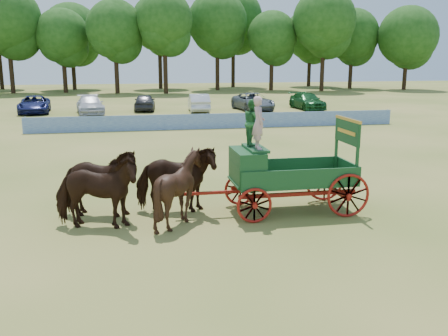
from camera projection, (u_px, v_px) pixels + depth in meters
ground at (337, 197)px, 17.85m from camera, size 160.00×160.00×0.00m
horse_lead_left at (96, 192)px, 14.33m from camera, size 2.79×1.73×2.18m
horse_lead_right at (98, 183)px, 15.39m from camera, size 2.79×1.77×2.18m
horse_wheel_left at (179, 188)px, 14.78m from camera, size 2.27×2.10×2.19m
horse_wheel_right at (176, 180)px, 15.83m from camera, size 2.72×1.52×2.18m
farm_dray at (271, 163)px, 15.76m from camera, size 6.00×2.00×3.75m
sponsor_banner at (219, 121)px, 34.80m from camera, size 26.00×0.08×1.05m
parked_cars at (129, 104)px, 44.85m from camera, size 37.97×7.24×1.64m
treeline at (135, 26)px, 71.89m from camera, size 86.84×22.10×15.73m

